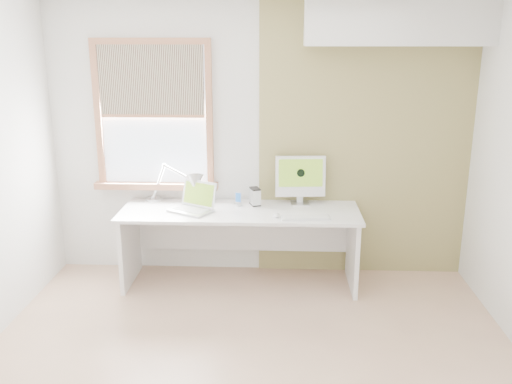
# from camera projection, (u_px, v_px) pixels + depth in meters

# --- Properties ---
(room) EXTENTS (4.04, 3.54, 2.64)m
(room) POSITION_uv_depth(u_px,v_px,m) (249.00, 192.00, 3.53)
(room) COLOR tan
(room) RESTS_ON ground
(accent_wall) EXTENTS (2.00, 0.02, 2.60)m
(accent_wall) POSITION_uv_depth(u_px,v_px,m) (365.00, 143.00, 5.16)
(accent_wall) COLOR #978F53
(accent_wall) RESTS_ON room
(soffit) EXTENTS (1.60, 0.40, 0.42)m
(soffit) POSITION_uv_depth(u_px,v_px,m) (398.00, 21.00, 4.69)
(soffit) COLOR white
(soffit) RESTS_ON room
(window) EXTENTS (1.20, 0.14, 1.42)m
(window) POSITION_uv_depth(u_px,v_px,m) (153.00, 116.00, 5.16)
(window) COLOR #A66645
(window) RESTS_ON room
(desk) EXTENTS (2.20, 0.70, 0.73)m
(desk) POSITION_uv_depth(u_px,v_px,m) (240.00, 228.00, 5.14)
(desk) COLOR white
(desk) RESTS_ON room
(desk_lamp) EXTENTS (0.64, 0.37, 0.38)m
(desk_lamp) POSITION_uv_depth(u_px,v_px,m) (187.00, 184.00, 5.14)
(desk_lamp) COLOR silver
(desk_lamp) RESTS_ON desk
(laptop) EXTENTS (0.47, 0.44, 0.26)m
(laptop) POSITION_uv_depth(u_px,v_px,m) (194.00, 203.00, 5.01)
(laptop) COLOR silver
(laptop) RESTS_ON desk
(phone_dock) EXTENTS (0.09, 0.09, 0.14)m
(phone_dock) POSITION_uv_depth(u_px,v_px,m) (238.00, 202.00, 5.15)
(phone_dock) COLOR silver
(phone_dock) RESTS_ON desk
(external_drive) EXTENTS (0.12, 0.15, 0.17)m
(external_drive) POSITION_uv_depth(u_px,v_px,m) (255.00, 196.00, 5.16)
(external_drive) COLOR silver
(external_drive) RESTS_ON desk
(imac) EXTENTS (0.48, 0.17, 0.46)m
(imac) POSITION_uv_depth(u_px,v_px,m) (300.00, 177.00, 5.16)
(imac) COLOR silver
(imac) RESTS_ON desk
(keyboard) EXTENTS (0.44, 0.16, 0.02)m
(keyboard) POSITION_uv_depth(u_px,v_px,m) (306.00, 218.00, 4.79)
(keyboard) COLOR white
(keyboard) RESTS_ON desk
(mouse) EXTENTS (0.06, 0.10, 0.03)m
(mouse) POSITION_uv_depth(u_px,v_px,m) (276.00, 215.00, 4.83)
(mouse) COLOR white
(mouse) RESTS_ON desk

